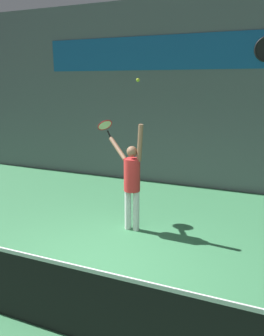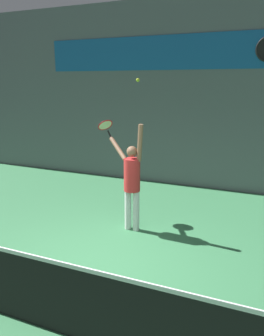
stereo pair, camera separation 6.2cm
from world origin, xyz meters
name	(u,v)px [view 1 (the left image)]	position (x,y,z in m)	size (l,w,h in m)	color
ground_plane	(91,276)	(0.00, 0.00, 0.00)	(18.00, 18.00, 0.00)	#387A4C
back_wall	(179,96)	(0.00, 5.06, 2.50)	(18.00, 0.10, 5.00)	slate
sponsor_banner	(180,52)	(0.00, 5.00, 3.62)	(7.88, 0.02, 0.88)	#195B9E
court_net	(41,291)	(0.00, -1.17, 0.50)	(9.03, 0.07, 1.06)	#333333
tennis_player	(132,179)	(-0.04, 1.76, 1.05)	(0.92, 0.60, 2.12)	white
tennis_racket	(105,126)	(-0.85, 2.27, 1.97)	(0.42, 0.41, 0.38)	black
tennis_ball	(138,80)	(0.11, 1.68, 2.90)	(0.06, 0.06, 0.06)	#CCDB2D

